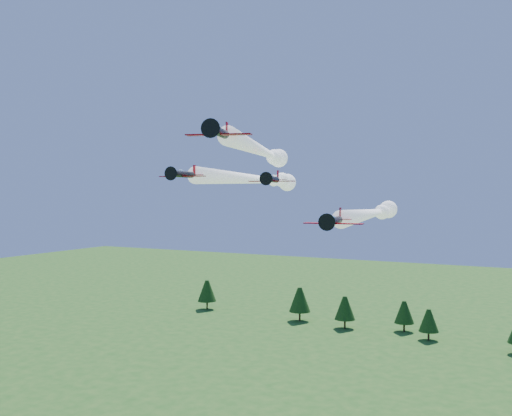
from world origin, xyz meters
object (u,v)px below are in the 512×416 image
at_px(plane_right, 372,213).
at_px(plane_slot, 272,179).
at_px(plane_lead, 263,152).
at_px(plane_left, 258,179).

bearing_deg(plane_right, plane_slot, -116.02).
distance_m(plane_lead, plane_left, 9.96).
distance_m(plane_right, plane_slot, 26.05).
bearing_deg(plane_lead, plane_slot, -74.17).
xyz_separation_m(plane_right, plane_slot, (-8.34, -24.02, 5.68)).
xyz_separation_m(plane_left, plane_slot, (11.37, -17.51, -0.52)).
distance_m(plane_left, plane_slot, 20.88).
height_order(plane_lead, plane_left, plane_lead).
xyz_separation_m(plane_lead, plane_right, (14.87, 13.97, -10.68)).
relative_size(plane_right, plane_slot, 7.17).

